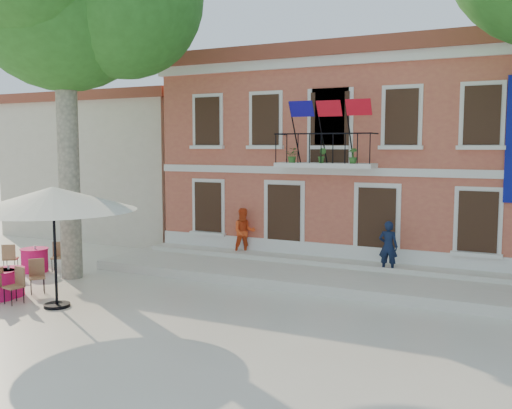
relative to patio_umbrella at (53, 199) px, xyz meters
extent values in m
plane|color=beige|center=(2.86, 1.21, -2.79)|extent=(90.00, 90.00, 0.00)
cube|color=#C96848|center=(4.86, 11.21, 0.71)|extent=(13.00, 8.00, 7.00)
cube|color=brown|center=(4.86, 11.21, 4.46)|extent=(13.50, 8.50, 0.50)
cube|color=silver|center=(4.86, 7.26, 4.06)|extent=(13.30, 0.35, 0.35)
cube|color=silver|center=(4.86, 6.76, 0.71)|extent=(3.20, 0.90, 0.15)
cube|color=black|center=(4.86, 6.36, 1.71)|extent=(3.20, 0.04, 0.04)
cube|color=#120C85|center=(3.96, 6.01, 2.46)|extent=(0.76, 0.27, 0.47)
cube|color=red|center=(4.86, 6.01, 2.46)|extent=(0.76, 0.29, 0.47)
cube|color=red|center=(5.76, 6.01, 2.46)|extent=(0.76, 0.27, 0.47)
imported|color=#26591E|center=(3.86, 6.46, 1.03)|extent=(0.43, 0.37, 0.48)
imported|color=#26591E|center=(4.86, 6.46, 1.03)|extent=(0.26, 0.21, 0.48)
imported|color=#26591E|center=(5.86, 6.46, 1.03)|extent=(0.27, 0.27, 0.48)
cube|color=beige|center=(-6.64, 12.21, 0.21)|extent=(9.00, 9.00, 6.00)
cube|color=brown|center=(-6.64, 12.21, 3.41)|extent=(9.40, 9.40, 0.40)
cube|color=silver|center=(4.86, 5.61, -2.64)|extent=(14.00, 3.40, 0.30)
cylinder|color=#A59E84|center=(-2.03, 2.67, 0.95)|extent=(0.64, 0.64, 7.47)
cylinder|color=black|center=(0.00, 0.00, -2.75)|extent=(0.66, 0.66, 0.08)
cylinder|color=black|center=(0.00, 0.00, -1.42)|extent=(0.07, 0.07, 2.74)
cone|color=silver|center=(0.00, 0.00, 0.01)|extent=(4.17, 4.17, 0.60)
imported|color=#101A35|center=(7.02, 6.40, -1.70)|extent=(0.58, 0.39, 1.57)
imported|color=#F04C1C|center=(1.88, 6.88, -1.66)|extent=(1.02, 0.98, 1.66)
cylinder|color=#EF1669|center=(-2.00, 0.21, -2.41)|extent=(0.84, 0.84, 0.75)
cylinder|color=#EF1669|center=(-2.00, 0.21, -2.03)|extent=(0.90, 0.90, 0.02)
cube|color=#A47952|center=(-1.51, 0.78, -2.31)|extent=(0.59, 0.59, 0.95)
cube|color=#A47952|center=(-1.23, -0.27, -2.31)|extent=(0.49, 0.49, 0.95)
cylinder|color=#EF1669|center=(-3.74, 2.76, -2.41)|extent=(0.84, 0.84, 0.75)
cylinder|color=#EF1669|center=(-3.74, 2.76, -2.03)|extent=(0.90, 0.90, 0.02)
cube|color=#A47952|center=(-3.11, 3.17, -2.31)|extent=(0.58, 0.58, 0.95)
cube|color=#A47952|center=(-4.36, 2.34, -2.31)|extent=(0.58, 0.58, 0.95)
camera|label=1|loc=(10.86, -10.61, 1.34)|focal=40.00mm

